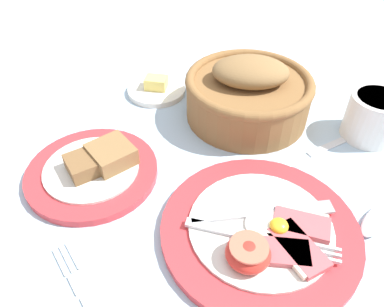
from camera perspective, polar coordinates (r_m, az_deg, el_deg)
name	(u,v)px	position (r m, az deg, el deg)	size (l,w,h in m)	color
ground_plane	(219,220)	(0.50, 4.06, -10.10)	(3.00, 3.00, 0.00)	#A3BCD1
breakfast_plate	(261,232)	(0.48, 10.53, -11.72)	(0.25, 0.25, 0.04)	red
bread_plate	(95,168)	(0.56, -14.63, -2.18)	(0.19, 0.19, 0.04)	red
sugar_cup	(374,116)	(0.66, 25.97, 5.20)	(0.09, 0.09, 0.07)	white
bread_basket	(248,93)	(0.65, 8.54, 9.09)	(0.21, 0.21, 0.11)	brown
butter_dish	(157,89)	(0.73, -5.42, 9.80)	(0.11, 0.11, 0.03)	silver
teaspoon_by_saucer	(384,208)	(0.56, 27.25, -7.46)	(0.09, 0.19, 0.01)	silver
teaspoon_near_cup	(298,158)	(0.59, 15.84, -0.66)	(0.14, 0.16, 0.01)	silver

